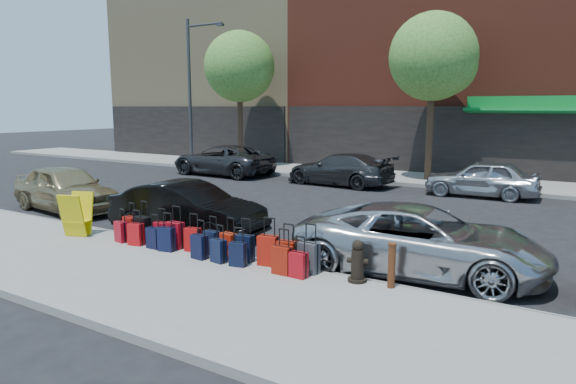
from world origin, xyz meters
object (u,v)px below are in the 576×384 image
Objects in this scene: streetlight at (192,84)px; bollard at (392,265)px; suitcase_front_5 at (212,243)px; display_rack at (77,215)px; car_near_0 at (66,188)px; car_near_1 at (188,209)px; car_near_2 at (421,240)px; tree_left at (242,68)px; car_far_0 at (223,160)px; tree_center at (436,59)px; fire_hydrant at (358,262)px; car_far_2 at (482,178)px; car_far_1 at (340,169)px.

streetlight is 22.05m from bollard.
display_rack is at bearing -167.37° from suitcase_front_5.
display_rack is at bearing -113.78° from car_near_0.
car_near_2 is at bearing -93.84° from car_near_1.
bollard is at bearing -107.53° from car_near_1.
tree_left is 13.59m from car_near_0.
tree_left reaches higher than bollard.
car_near_0 reaches higher than suitcase_front_5.
bollard is at bearing 51.40° from car_far_0.
tree_center is 15.30m from fire_hydrant.
suitcase_front_5 is at bearing -92.47° from tree_center.
car_near_1 is at bearing -58.59° from tree_left.
car_near_0 is at bearing 172.52° from suitcase_front_5.
tree_center reaches higher than bollard.
display_rack is 0.20× the size of car_far_0.
tree_left is 16.62m from display_rack.
suitcase_front_5 is 12.19m from car_far_2.
suitcase_front_5 is 0.19× the size of car_near_0.
car_far_1 is (-0.51, 10.07, -0.01)m from car_near_1.
streetlight is 16.69m from car_far_2.
car_far_2 is (13.17, -2.55, -4.71)m from tree_left.
car_far_0 is at bearing -85.72° from car_far_1.
car_far_1 is at bearing 63.29° from display_rack.
suitcase_front_5 is at bearing 16.74° from car_far_1.
tree_center is 1.44× the size of car_near_2.
car_near_2 is at bearing 88.25° from bollard.
car_near_0 is 11.80m from car_near_2.
tree_center reaches higher than car_far_0.
display_rack is 8.41m from car_near_2.
car_far_0 reaches higher than car_far_1.
suitcase_front_5 is 0.20× the size of car_near_1.
car_near_0 is at bearing 155.20° from fire_hydrant.
fire_hydrant is 5.70m from car_near_1.
car_far_1 is at bearing 101.42° from fire_hydrant.
car_far_0 reaches higher than suitcase_front_5.
tree_center is at bearing 8.98° from car_near_2.
tree_left is 19.52m from car_near_2.
display_rack is at bearing -68.20° from tree_left.
streetlight is at bearing -97.10° from car_far_1.
streetlight is (-2.94, -0.70, -0.75)m from tree_left.
streetlight is 1.59× the size of car_near_2.
car_far_2 is (5.34, 10.28, -0.00)m from car_near_1.
car_far_2 reaches higher than car_far_1.
streetlight is at bearing 123.99° from fire_hydrant.
car_near_1 reaches higher than car_near_2.
car_near_0 is at bearing 10.60° from car_far_0.
fire_hydrant is (16.30, -13.51, -4.14)m from streetlight.
bollard is (3.51, -14.19, -4.84)m from tree_center.
car_far_1 is (-6.04, 11.46, 0.18)m from fire_hydrant.
streetlight reaches higher than car_near_2.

